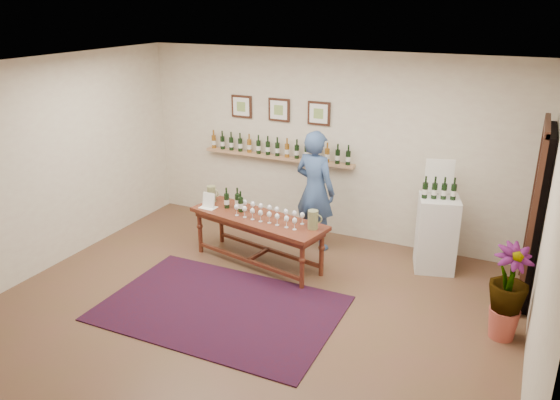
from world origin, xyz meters
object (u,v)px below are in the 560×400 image
at_px(potted_plant, 508,293).
at_px(person, 315,191).
at_px(tasting_table, 258,224).
at_px(display_pedestal, 436,234).

bearing_deg(potted_plant, person, 154.54).
distance_m(tasting_table, person, 1.02).
height_order(tasting_table, potted_plant, potted_plant).
relative_size(display_pedestal, person, 0.58).
xyz_separation_m(display_pedestal, potted_plant, (0.98, -1.34, 0.04)).
distance_m(potted_plant, person, 3.02).
distance_m(tasting_table, display_pedestal, 2.41).
bearing_deg(display_pedestal, person, -178.35).
bearing_deg(tasting_table, person, 71.33).
bearing_deg(potted_plant, tasting_table, 171.94).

